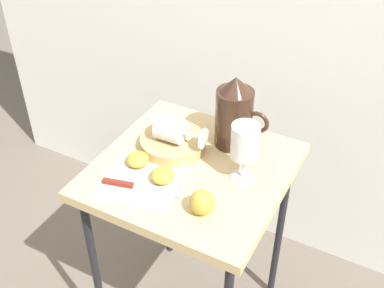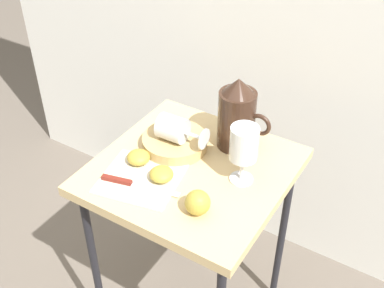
{
  "view_description": "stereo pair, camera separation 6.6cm",
  "coord_description": "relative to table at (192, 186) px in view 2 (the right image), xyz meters",
  "views": [
    {
      "loc": [
        0.49,
        -0.91,
        1.55
      ],
      "look_at": [
        0.0,
        0.0,
        0.76
      ],
      "focal_mm": 45.51,
      "sensor_mm": 36.0,
      "label": 1
    },
    {
      "loc": [
        0.54,
        -0.88,
        1.55
      ],
      "look_at": [
        0.0,
        0.0,
        0.76
      ],
      "focal_mm": 45.51,
      "sensor_mm": 36.0,
      "label": 2
    }
  ],
  "objects": [
    {
      "name": "knife",
      "position": [
        -0.1,
        -0.15,
        0.08
      ],
      "size": [
        0.22,
        0.07,
        0.01
      ],
      "color": "silver",
      "rests_on": "linen_napkin"
    },
    {
      "name": "pitcher",
      "position": [
        0.05,
        0.15,
        0.16
      ],
      "size": [
        0.16,
        0.11,
        0.22
      ],
      "color": "#382319",
      "rests_on": "table"
    },
    {
      "name": "apple_half_right",
      "position": [
        -0.04,
        -0.09,
        0.09
      ],
      "size": [
        0.06,
        0.06,
        0.04
      ],
      "primitive_type": "ellipsoid",
      "color": "#B29938",
      "rests_on": "linen_napkin"
    },
    {
      "name": "apple_whole",
      "position": [
        0.1,
        -0.14,
        0.1
      ],
      "size": [
        0.06,
        0.06,
        0.06
      ],
      "primitive_type": "sphere",
      "color": "#B29938",
      "rests_on": "table"
    },
    {
      "name": "apple_half_left",
      "position": [
        -0.13,
        -0.06,
        0.09
      ],
      "size": [
        0.06,
        0.06,
        0.04
      ],
      "primitive_type": "ellipsoid",
      "color": "#B29938",
      "rests_on": "linen_napkin"
    },
    {
      "name": "linen_napkin",
      "position": [
        -0.09,
        -0.12,
        0.07
      ],
      "size": [
        0.24,
        0.23,
        0.0
      ],
      "primitive_type": "cube",
      "rotation": [
        0.0,
        0.0,
        0.2
      ],
      "color": "beige",
      "rests_on": "table"
    },
    {
      "name": "basket_tray",
      "position": [
        -0.09,
        0.05,
        0.09
      ],
      "size": [
        0.19,
        0.19,
        0.03
      ],
      "primitive_type": "cylinder",
      "color": "tan",
      "rests_on": "table"
    },
    {
      "name": "wine_glass_tipped_near",
      "position": [
        -0.09,
        0.04,
        0.14
      ],
      "size": [
        0.14,
        0.08,
        0.07
      ],
      "color": "silver",
      "rests_on": "basket_tray"
    },
    {
      "name": "table",
      "position": [
        0.0,
        0.0,
        0.0
      ],
      "size": [
        0.52,
        0.51,
        0.68
      ],
      "color": "tan",
      "rests_on": "ground_plane"
    },
    {
      "name": "wine_glass_upright",
      "position": [
        0.14,
        0.02,
        0.18
      ],
      "size": [
        0.07,
        0.07,
        0.17
      ],
      "color": "silver",
      "rests_on": "table"
    }
  ]
}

